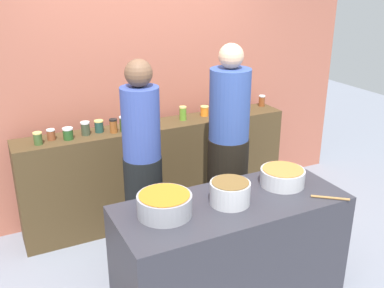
% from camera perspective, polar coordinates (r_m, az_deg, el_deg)
% --- Properties ---
extents(ground, '(12.00, 12.00, 0.00)m').
position_cam_1_polar(ground, '(3.90, 2.38, -16.26)').
color(ground, gray).
extents(storefront_wall, '(4.80, 0.12, 3.00)m').
position_cam_1_polar(storefront_wall, '(4.51, -6.32, 9.90)').
color(storefront_wall, '#A55A47').
rests_on(storefront_wall, ground).
extents(display_shelf, '(2.70, 0.36, 1.00)m').
position_cam_1_polar(display_shelf, '(4.50, -4.25, -3.47)').
color(display_shelf, '#47361E').
rests_on(display_shelf, ground).
extents(prep_table, '(1.70, 0.70, 0.83)m').
position_cam_1_polar(prep_table, '(3.45, 4.94, -13.46)').
color(prep_table, '#2F2F37').
rests_on(prep_table, ground).
extents(preserve_jar_0, '(0.08, 0.08, 0.11)m').
position_cam_1_polar(preserve_jar_0, '(4.00, -19.16, 0.69)').
color(preserve_jar_0, '#3A5427').
rests_on(preserve_jar_0, display_shelf).
extents(preserve_jar_1, '(0.07, 0.07, 0.10)m').
position_cam_1_polar(preserve_jar_1, '(4.07, -17.62, 1.16)').
color(preserve_jar_1, brown).
rests_on(preserve_jar_1, display_shelf).
extents(preserve_jar_2, '(0.09, 0.09, 0.11)m').
position_cam_1_polar(preserve_jar_2, '(4.04, -15.61, 1.30)').
color(preserve_jar_2, '#255022').
rests_on(preserve_jar_2, display_shelf).
extents(preserve_jar_3, '(0.08, 0.08, 0.12)m').
position_cam_1_polar(preserve_jar_3, '(4.11, -13.50, 1.96)').
color(preserve_jar_3, '#3A432E').
rests_on(preserve_jar_3, display_shelf).
extents(preserve_jar_4, '(0.08, 0.08, 0.11)m').
position_cam_1_polar(preserve_jar_4, '(4.16, -11.83, 2.25)').
color(preserve_jar_4, '#21443B').
rests_on(preserve_jar_4, display_shelf).
extents(preserve_jar_5, '(0.07, 0.07, 0.13)m').
position_cam_1_polar(preserve_jar_5, '(4.12, -10.04, 2.32)').
color(preserve_jar_5, brown).
rests_on(preserve_jar_5, display_shelf).
extents(preserve_jar_6, '(0.09, 0.09, 0.14)m').
position_cam_1_polar(preserve_jar_6, '(4.14, -8.70, 2.58)').
color(preserve_jar_6, '#38521E').
rests_on(preserve_jar_6, display_shelf).
extents(preserve_jar_7, '(0.07, 0.07, 0.13)m').
position_cam_1_polar(preserve_jar_7, '(4.23, -6.01, 3.08)').
color(preserve_jar_7, orange).
rests_on(preserve_jar_7, display_shelf).
extents(preserve_jar_8, '(0.07, 0.07, 0.14)m').
position_cam_1_polar(preserve_jar_8, '(4.41, -1.17, 3.98)').
color(preserve_jar_8, '#5C9029').
rests_on(preserve_jar_8, display_shelf).
extents(preserve_jar_9, '(0.08, 0.08, 0.10)m').
position_cam_1_polar(preserve_jar_9, '(4.55, 1.60, 4.27)').
color(preserve_jar_9, orange).
rests_on(preserve_jar_9, display_shelf).
extents(preserve_jar_10, '(0.08, 0.08, 0.12)m').
position_cam_1_polar(preserve_jar_10, '(4.61, 3.25, 4.56)').
color(preserve_jar_10, red).
rests_on(preserve_jar_10, display_shelf).
extents(preserve_jar_11, '(0.08, 0.08, 0.10)m').
position_cam_1_polar(preserve_jar_11, '(4.73, 5.63, 4.86)').
color(preserve_jar_11, olive).
rests_on(preserve_jar_11, display_shelf).
extents(preserve_jar_12, '(0.07, 0.07, 0.12)m').
position_cam_1_polar(preserve_jar_12, '(4.77, 6.78, 5.04)').
color(preserve_jar_12, orange).
rests_on(preserve_jar_12, display_shelf).
extents(preserve_jar_13, '(0.07, 0.07, 0.12)m').
position_cam_1_polar(preserve_jar_13, '(4.94, 8.94, 5.51)').
color(preserve_jar_13, brown).
rests_on(preserve_jar_13, display_shelf).
extents(cooking_pot_left, '(0.38, 0.38, 0.15)m').
position_cam_1_polar(cooking_pot_left, '(3.03, -3.54, -7.77)').
color(cooking_pot_left, gray).
rests_on(cooking_pot_left, prep_table).
extents(cooking_pot_center, '(0.29, 0.29, 0.17)m').
position_cam_1_polar(cooking_pot_center, '(3.18, 4.88, -6.23)').
color(cooking_pot_center, '#B7B7BC').
rests_on(cooking_pot_center, prep_table).
extents(cooking_pot_right, '(0.34, 0.34, 0.13)m').
position_cam_1_polar(cooking_pot_right, '(3.51, 11.51, -4.15)').
color(cooking_pot_right, '#B7B7BC').
rests_on(cooking_pot_right, prep_table).
extents(wooden_spoon, '(0.23, 0.18, 0.02)m').
position_cam_1_polar(wooden_spoon, '(3.40, 17.30, -6.60)').
color(wooden_spoon, '#9E703D').
rests_on(wooden_spoon, prep_table).
extents(cook_with_tongs, '(0.32, 0.32, 1.76)m').
position_cam_1_polar(cook_with_tongs, '(3.71, -6.31, -3.77)').
color(cook_with_tongs, black).
rests_on(cook_with_tongs, ground).
extents(cook_in_cap, '(0.36, 0.36, 1.84)m').
position_cam_1_polar(cook_in_cap, '(3.97, 4.64, -1.62)').
color(cook_in_cap, black).
rests_on(cook_in_cap, ground).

